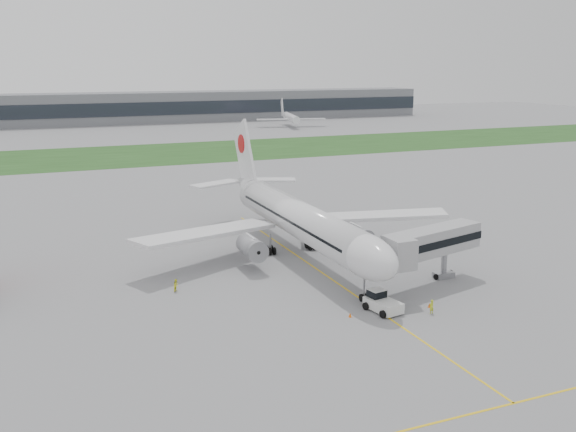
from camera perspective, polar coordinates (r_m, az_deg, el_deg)
name	(u,v)px	position (r m, az deg, el deg)	size (l,w,h in m)	color
ground	(310,265)	(88.40, 2.00, -4.36)	(600.00, 600.00, 0.00)	gray
apron_markings	(326,276)	(84.11, 3.42, -5.31)	(70.00, 70.00, 0.04)	yellow
grass_strip	(148,154)	(201.47, -12.34, 5.39)	(600.00, 50.00, 0.02)	#20451A
terminal_building	(103,109)	(309.08, -16.16, 9.16)	(320.00, 22.30, 14.00)	slate
airliner	(297,217)	(91.17, 0.76, -0.11)	(48.13, 53.95, 17.88)	silver
pushback_tug	(381,302)	(72.93, 8.30, -7.57)	(3.56, 4.67, 2.20)	silver
jet_bridge	(428,244)	(80.55, 12.32, -2.40)	(15.56, 8.04, 7.35)	#9E9EA1
safety_cone_left	(350,315)	(70.99, 5.54, -8.75)	(0.37, 0.37, 0.51)	#F7620D
safety_cone_right	(429,305)	(75.10, 12.46, -7.74)	(0.38, 0.38, 0.52)	#F7620D
ground_crew_near	(431,307)	(73.21, 12.64, -7.86)	(0.59, 0.39, 1.61)	#C6D824
ground_crew_far	(176,285)	(79.26, -9.91, -6.08)	(0.77, 0.60, 1.58)	yellow
distant_aircraft_right	(291,127)	(283.76, 0.27, 7.93)	(30.34, 26.77, 11.60)	silver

